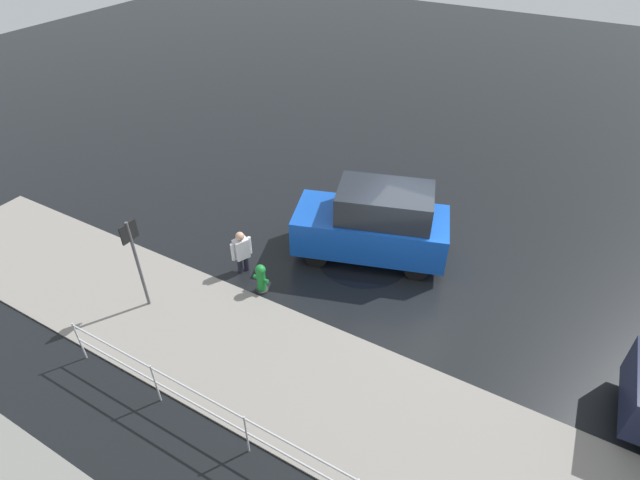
# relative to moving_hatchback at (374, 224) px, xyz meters

# --- Properties ---
(ground_plane) EXTENTS (60.00, 60.00, 0.00)m
(ground_plane) POSITION_rel_moving_hatchback_xyz_m (-1.15, 0.24, -1.03)
(ground_plane) COLOR black
(kerb_strip) EXTENTS (24.00, 3.20, 0.04)m
(kerb_strip) POSITION_rel_moving_hatchback_xyz_m (-1.15, 4.44, -1.01)
(kerb_strip) COLOR gray
(kerb_strip) RESTS_ON ground
(moving_hatchback) EXTENTS (4.23, 2.82, 2.06)m
(moving_hatchback) POSITION_rel_moving_hatchback_xyz_m (0.00, 0.00, 0.00)
(moving_hatchback) COLOR blue
(moving_hatchback) RESTS_ON ground
(fire_hydrant) EXTENTS (0.42, 0.31, 0.80)m
(fire_hydrant) POSITION_rel_moving_hatchback_xyz_m (1.75, 2.62, -0.63)
(fire_hydrant) COLOR #197A2D
(fire_hydrant) RESTS_ON ground
(pedestrian) EXTENTS (0.37, 0.53, 1.22)m
(pedestrian) POSITION_rel_moving_hatchback_xyz_m (2.60, 2.23, -0.34)
(pedestrian) COLOR silver
(pedestrian) RESTS_ON ground
(metal_railing) EXTENTS (10.70, 0.04, 1.05)m
(metal_railing) POSITION_rel_moving_hatchback_xyz_m (-1.53, 6.19, -0.30)
(metal_railing) COLOR #B7BABF
(metal_railing) RESTS_ON ground
(sign_post) EXTENTS (0.07, 0.44, 2.40)m
(sign_post) POSITION_rel_moving_hatchback_xyz_m (3.81, 4.35, 0.55)
(sign_post) COLOR #4C4C51
(sign_post) RESTS_ON ground
(puddle_patch) EXTENTS (2.54, 2.54, 0.01)m
(puddle_patch) POSITION_rel_moving_hatchback_xyz_m (0.15, 0.18, -1.02)
(puddle_patch) COLOR black
(puddle_patch) RESTS_ON ground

